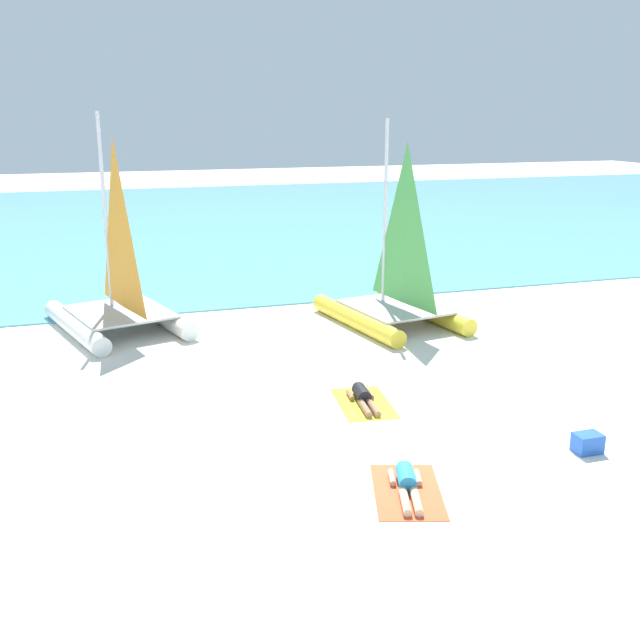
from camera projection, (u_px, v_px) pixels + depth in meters
ground_plane at (271, 316)px, 22.87m from camera, size 120.00×120.00×0.00m
ocean_water at (181, 222)px, 42.19m from camera, size 120.00×40.00×0.05m
sailboat_yellow at (394, 295)px, 21.71m from camera, size 3.59×4.92×5.87m
sailboat_white at (118, 300)px, 21.11m from camera, size 4.14×5.29×6.07m
towel_left at (407, 491)px, 12.27m from camera, size 1.62×2.14×0.01m
sunbather_left at (407, 482)px, 12.30m from camera, size 0.83×1.54×0.30m
towel_right at (364, 403)px, 15.97m from camera, size 1.32×2.02×0.01m
sunbather_right at (363, 397)px, 16.00m from camera, size 0.59×1.57×0.30m
cooler_box at (587, 443)px, 13.65m from camera, size 0.50×0.36×0.36m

